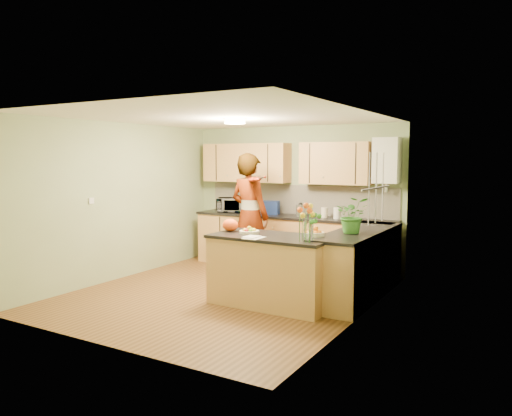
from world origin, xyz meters
The scene contains 28 objects.
floor centered at (0.00, 0.00, 0.00)m, with size 4.50×4.50×0.00m, color #503217.
ceiling centered at (0.00, 0.00, 2.50)m, with size 4.00×4.50×0.02m, color white.
wall_back centered at (0.00, 2.25, 1.25)m, with size 4.00×0.02×2.50m, color gray.
wall_front centered at (0.00, -2.25, 1.25)m, with size 4.00×0.02×2.50m, color gray.
wall_left centered at (-2.00, 0.00, 1.25)m, with size 0.02×4.50×2.50m, color gray.
wall_right centered at (2.00, 0.00, 1.25)m, with size 0.02×4.50×2.50m, color gray.
back_counter centered at (0.10, 1.95, 0.47)m, with size 3.64×0.62×0.94m.
right_counter centered at (1.70, 0.85, 0.47)m, with size 0.62×2.24×0.94m.
splashback centered at (0.10, 2.23, 1.20)m, with size 3.60×0.02×0.52m, color beige.
upper_cabinets centered at (-0.18, 2.08, 1.85)m, with size 3.20×0.34×0.70m.
boiler centered at (1.70, 2.09, 1.90)m, with size 0.40×0.30×0.86m.
window_right centered at (1.99, 0.60, 1.55)m, with size 0.01×1.30×1.05m.
light_switch centered at (-1.99, -0.60, 1.30)m, with size 0.02×0.09×0.09m, color white.
ceiling_lamp centered at (0.00, 0.30, 2.46)m, with size 0.30×0.30×0.07m.
peninsula_island centered at (0.82, -0.08, 0.46)m, with size 1.61×0.83×0.93m.
fruit_dish centered at (0.47, -0.08, 0.96)m, with size 0.27×0.27×0.09m.
orange_bowl centered at (1.37, 0.07, 0.98)m, with size 0.23×0.23×0.13m.
flower_vase centered at (1.42, -0.26, 1.28)m, with size 0.29×0.29×0.53m.
orange_bag centered at (0.13, -0.03, 1.01)m, with size 0.23×0.19×0.17m, color #FF4F15.
papers centered at (0.72, -0.38, 0.93)m, with size 0.21×0.28×0.01m, color silver.
violinist centered at (-0.20, 1.05, 1.01)m, with size 0.74×0.48×2.02m, color #DEA187.
violin centered at (0.00, 0.83, 1.61)m, with size 0.56×0.23×0.11m, color #4C0E04, non-canonical shape.
microwave centered at (-1.14, 1.91, 1.07)m, with size 0.48×0.32×0.27m, color white.
blue_box centered at (-0.33, 1.97, 1.06)m, with size 0.30×0.22×0.24m, color navy.
kettle centered at (0.28, 1.93, 1.05)m, with size 0.15×0.15×0.28m.
jar_cream centered at (0.69, 1.99, 1.02)m, with size 0.11×0.11×0.17m, color #F0E1C0.
jar_white centered at (0.94, 1.94, 1.03)m, with size 0.12×0.12×0.19m, color white.
potted_plant centered at (1.70, 0.54, 1.18)m, with size 0.44×0.38×0.49m, color #357928.
Camera 1 is at (3.90, -5.78, 1.94)m, focal length 35.00 mm.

